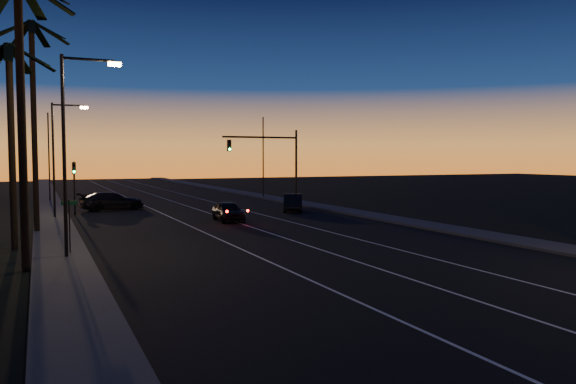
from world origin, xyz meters
name	(u,v)px	position (x,y,z in m)	size (l,w,h in m)	color
road	(232,223)	(0.00, 30.00, 0.01)	(20.00, 170.00, 0.01)	black
sidewalk_left	(55,231)	(-11.20, 30.00, 0.08)	(2.40, 170.00, 0.16)	#373735
sidewalk_right	(371,215)	(11.20, 30.00, 0.08)	(2.40, 170.00, 0.16)	#373735
lane_stripe_left	(189,225)	(-3.00, 30.00, 0.02)	(0.12, 160.00, 0.01)	silver
lane_stripe_mid	(239,223)	(0.50, 30.00, 0.02)	(0.12, 160.00, 0.01)	silver
lane_stripe_right	(285,221)	(4.00, 30.00, 0.02)	(0.12, 160.00, 0.01)	silver
palm_near	(21,92)	(-12.60, 18.00, 7.07)	(4.25, 4.16, 11.53)	black
palm_mid	(11,122)	(-13.20, 24.00, 6.25)	(4.25, 4.16, 10.03)	black
palm_far	(33,105)	(-12.20, 30.00, 7.61)	(4.25, 4.16, 12.53)	black
streetlight_left_near	(71,139)	(-10.70, 20.00, 5.32)	(2.55, 0.26, 9.00)	black
streetlight_left_far	(58,150)	(-10.69, 38.00, 5.06)	(2.55, 0.26, 8.50)	black
street_sign	(69,220)	(-10.80, 21.00, 1.66)	(0.70, 0.06, 2.60)	black
signal_mast	(272,154)	(7.14, 39.99, 4.78)	(7.10, 0.41, 7.00)	black
signal_post	(74,178)	(-9.50, 39.98, 2.89)	(0.28, 0.37, 4.20)	black
far_pole_left	(49,158)	(-11.00, 55.00, 4.50)	(0.14, 0.14, 9.00)	black
far_pole_right	(263,158)	(11.00, 52.00, 4.50)	(0.14, 0.14, 9.00)	black
lead_car	(228,211)	(0.19, 31.41, 0.72)	(1.94, 4.76, 1.42)	black
right_car	(293,203)	(7.39, 36.10, 0.73)	(3.20, 4.59, 1.43)	black
cross_car	(112,201)	(-6.34, 43.20, 0.80)	(5.73, 3.17, 1.57)	black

